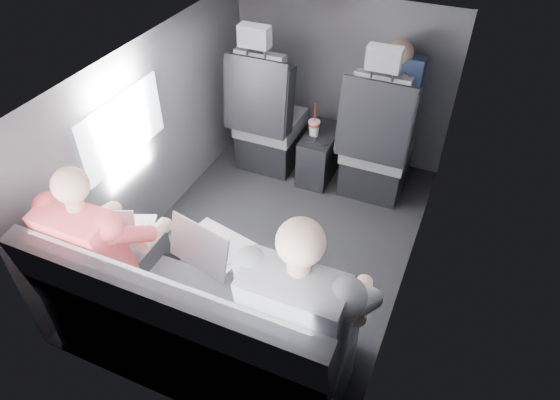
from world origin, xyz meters
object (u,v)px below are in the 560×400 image
at_px(soda_cup, 314,128).
at_px(passenger_front_right, 394,94).
at_px(front_seat_right, 376,149).
at_px(center_console, 320,155).
at_px(laptop_black, 309,282).
at_px(passenger_rear_left, 109,248).
at_px(laptop_silver, 210,245).
at_px(rear_bench, 194,331).
at_px(front_seat_left, 267,124).
at_px(laptop_white, 120,228).
at_px(passenger_rear_right, 306,312).

distance_m(soda_cup, passenger_front_right, 0.65).
distance_m(front_seat_right, center_console, 0.49).
distance_m(laptop_black, passenger_rear_left, 1.08).
bearing_deg(laptop_silver, rear_bench, -81.48).
distance_m(front_seat_left, front_seat_right, 0.90).
bearing_deg(passenger_front_right, laptop_white, -118.50).
bearing_deg(laptop_silver, passenger_rear_left, -156.25).
bearing_deg(passenger_front_right, rear_bench, -102.38).
height_order(rear_bench, laptop_silver, rear_bench).
distance_m(laptop_silver, passenger_rear_left, 0.54).
bearing_deg(laptop_silver, front_seat_right, 72.66).
distance_m(laptop_silver, laptop_black, 0.57).
bearing_deg(soda_cup, passenger_rear_right, -70.79).
bearing_deg(center_console, soda_cup, -133.79).
relative_size(passenger_rear_left, passenger_front_right, 1.68).
bearing_deg(soda_cup, front_seat_left, 178.60).
bearing_deg(soda_cup, front_seat_right, 1.13).
xyz_separation_m(laptop_white, laptop_black, (1.09, 0.05, 0.00)).
bearing_deg(laptop_black, soda_cup, 109.50).
xyz_separation_m(front_seat_right, passenger_front_right, (0.02, 0.26, 0.34)).
distance_m(rear_bench, laptop_silver, 0.45).
relative_size(soda_cup, passenger_rear_right, 0.21).
bearing_deg(laptop_white, passenger_rear_right, -7.08).
height_order(front_seat_right, laptop_black, front_seat_right).
bearing_deg(front_seat_left, rear_bench, -76.69).
relative_size(center_console, passenger_front_right, 0.67).
height_order(soda_cup, passenger_rear_left, passenger_rear_left).
distance_m(laptop_white, passenger_front_right, 2.19).
distance_m(soda_cup, passenger_rear_left, 1.87).
bearing_deg(front_seat_left, front_seat_right, 0.00).
relative_size(laptop_white, laptop_silver, 0.91).
relative_size(front_seat_right, soda_cup, 4.56).
bearing_deg(rear_bench, laptop_silver, 98.52).
xyz_separation_m(laptop_silver, passenger_rear_left, (-0.49, -0.22, -0.02)).
distance_m(rear_bench, laptop_black, 0.68).
height_order(center_console, soda_cup, soda_cup).
bearing_deg(soda_cup, rear_bench, -88.56).
bearing_deg(rear_bench, front_seat_left, 103.31).
bearing_deg(soda_cup, laptop_silver, -89.96).
distance_m(front_seat_left, rear_bench, 1.96).
distance_m(soda_cup, passenger_rear_right, 1.91).
bearing_deg(laptop_silver, laptop_white, -171.90).
relative_size(front_seat_left, passenger_rear_right, 0.98).
bearing_deg(front_seat_right, rear_bench, -103.31).
distance_m(soda_cup, laptop_black, 1.71).
relative_size(front_seat_right, center_console, 2.64).
bearing_deg(laptop_black, passenger_front_right, 91.44).
xyz_separation_m(soda_cup, passenger_rear_left, (-0.49, -1.80, 0.15)).
xyz_separation_m(front_seat_left, passenger_rear_right, (1.03, -1.81, 0.25)).
bearing_deg(laptop_silver, passenger_front_right, 74.26).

